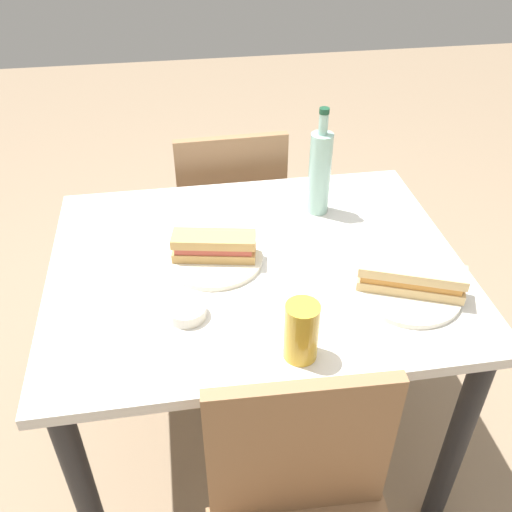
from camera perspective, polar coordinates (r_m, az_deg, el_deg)
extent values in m
plane|color=#8C755B|center=(2.04, 0.00, -17.39)|extent=(8.00, 8.00, 0.00)
cube|color=silver|center=(1.51, 0.00, -1.06)|extent=(1.08, 0.85, 0.03)
cylinder|color=#262628|center=(1.56, -16.76, -22.16)|extent=(0.06, 0.06, 0.71)
cylinder|color=#262628|center=(1.67, 19.46, -17.34)|extent=(0.06, 0.06, 0.71)
cylinder|color=#262628|center=(2.04, -15.16, -4.28)|extent=(0.06, 0.06, 0.71)
cylinder|color=#262628|center=(2.12, 11.32, -1.66)|extent=(0.06, 0.06, 0.71)
cube|color=#936B47|center=(2.24, -2.83, 4.36)|extent=(0.41, 0.41, 0.02)
cube|color=#936B47|center=(1.98, -2.26, 6.63)|extent=(0.38, 0.04, 0.40)
cylinder|color=#936B47|center=(2.54, 0.77, 2.54)|extent=(0.04, 0.04, 0.44)
cylinder|color=#936B47|center=(2.51, -7.33, 1.68)|extent=(0.04, 0.04, 0.44)
cylinder|color=#936B47|center=(2.26, 2.51, -2.56)|extent=(0.04, 0.04, 0.44)
cylinder|color=#936B47|center=(2.22, -6.60, -3.61)|extent=(0.04, 0.04, 0.44)
cube|color=#936B47|center=(1.21, 4.44, -18.97)|extent=(0.38, 0.04, 0.40)
cylinder|color=silver|center=(1.50, -4.18, -0.27)|extent=(0.26, 0.26, 0.01)
cube|color=tan|center=(1.49, -4.21, 0.35)|extent=(0.23, 0.11, 0.02)
cube|color=#B74C3D|center=(1.48, -4.25, 1.01)|extent=(0.21, 0.10, 0.02)
cube|color=tan|center=(1.47, -4.29, 1.69)|extent=(0.23, 0.11, 0.02)
cube|color=silver|center=(1.54, -2.52, 1.24)|extent=(0.10, 0.04, 0.00)
cube|color=#59331E|center=(1.55, -5.83, 1.45)|extent=(0.08, 0.03, 0.01)
cylinder|color=silver|center=(1.44, 15.09, -3.46)|extent=(0.26, 0.26, 0.01)
cube|color=#DBB77A|center=(1.43, 15.21, -2.85)|extent=(0.26, 0.16, 0.02)
cube|color=#CC8438|center=(1.42, 15.35, -2.19)|extent=(0.24, 0.15, 0.02)
cube|color=#DBB77A|center=(1.41, 15.49, -1.51)|extent=(0.26, 0.16, 0.02)
cube|color=silver|center=(1.50, 16.63, -1.72)|extent=(0.10, 0.02, 0.00)
cube|color=#59331E|center=(1.47, 13.31, -1.78)|extent=(0.08, 0.02, 0.01)
cylinder|color=#99C6B7|center=(1.65, 6.42, 8.20)|extent=(0.06, 0.06, 0.25)
cylinder|color=#99C6B7|center=(1.59, 6.80, 13.06)|extent=(0.03, 0.03, 0.06)
cylinder|color=#19472D|center=(1.57, 6.90, 14.31)|extent=(0.03, 0.03, 0.02)
cylinder|color=gold|center=(1.21, 4.59, -7.57)|extent=(0.07, 0.07, 0.14)
cylinder|color=silver|center=(1.34, -6.98, -5.55)|extent=(0.09, 0.09, 0.03)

